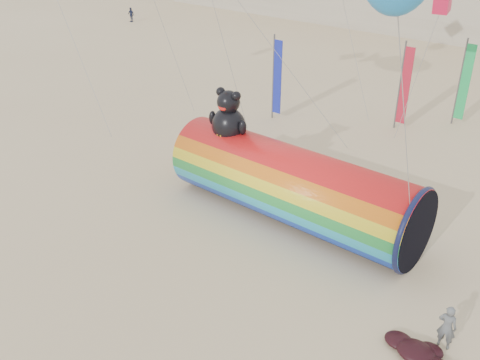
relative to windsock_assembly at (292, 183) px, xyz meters
The scene contains 5 objects.
ground 4.33m from the windsock_assembly, 112.01° to the right, with size 160.00×160.00×0.00m, color #CCB58C.
windsock_assembly is the anchor object (origin of this frame).
kite_handler 8.56m from the windsock_assembly, 21.42° to the right, with size 0.57×0.37×1.55m, color #5A5F62.
fabric_bundle 8.78m from the windsock_assembly, 27.80° to the right, with size 2.62×1.35×0.41m.
festival_banners 12.47m from the windsock_assembly, 100.66° to the left, with size 9.65×6.37×5.20m.
Camera 1 is at (12.43, -12.75, 12.25)m, focal length 40.00 mm.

